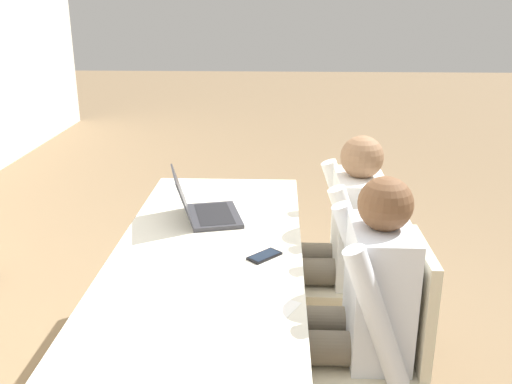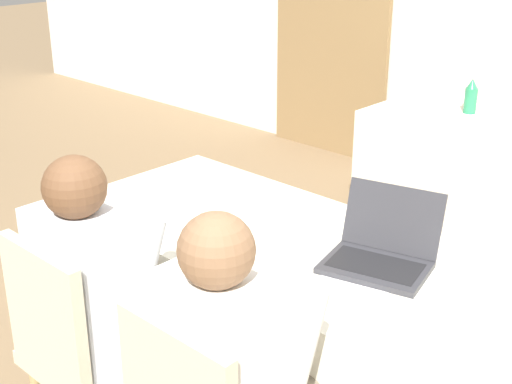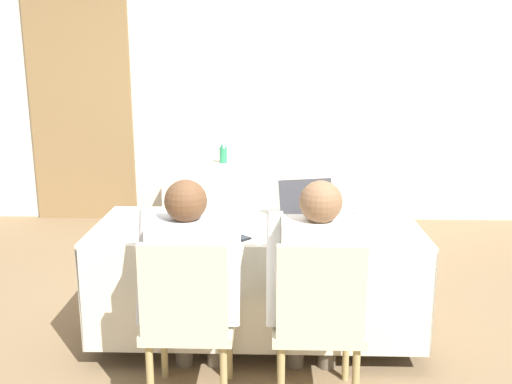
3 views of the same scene
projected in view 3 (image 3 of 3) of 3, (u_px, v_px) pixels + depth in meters
ground_plane at (257, 338)px, 3.54m from camera, size 24.00×24.00×0.00m
wall_back at (264, 91)px, 5.84m from camera, size 12.00×0.06×2.70m
curtain_panel at (80, 94)px, 5.84m from camera, size 1.05×0.04×2.65m
conference_table_near at (257, 253)px, 3.41m from camera, size 1.91×0.80×0.73m
conference_table_far at (271, 182)px, 5.31m from camera, size 1.91×0.80×0.73m
laptop at (311, 215)px, 3.40m from camera, size 0.40×0.38×0.24m
cell_phone at (238, 237)px, 3.13m from camera, size 0.15×0.15×0.01m
paper_beside_laptop at (168, 235)px, 3.18m from camera, size 0.32×0.36×0.00m
paper_centre_table at (175, 216)px, 3.55m from camera, size 0.30×0.35×0.00m
paper_left_edge at (317, 227)px, 3.32m from camera, size 0.25×0.32×0.00m
water_bottle at (223, 153)px, 5.28m from camera, size 0.07×0.07×0.21m
chair_near_left at (188, 315)px, 2.75m from camera, size 0.44×0.44×0.89m
chair_near_right at (318, 317)px, 2.73m from camera, size 0.44×0.44×0.89m
person_checkered_shirt at (190, 276)px, 2.81m from camera, size 0.50×0.52×1.15m
person_white_shirt at (317, 278)px, 2.79m from camera, size 0.50×0.52×1.15m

